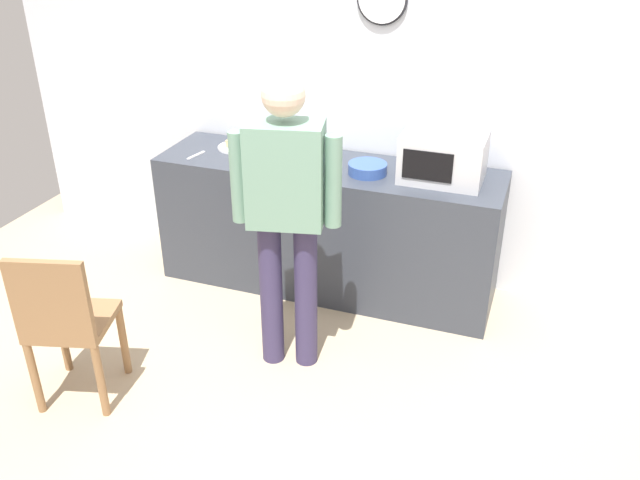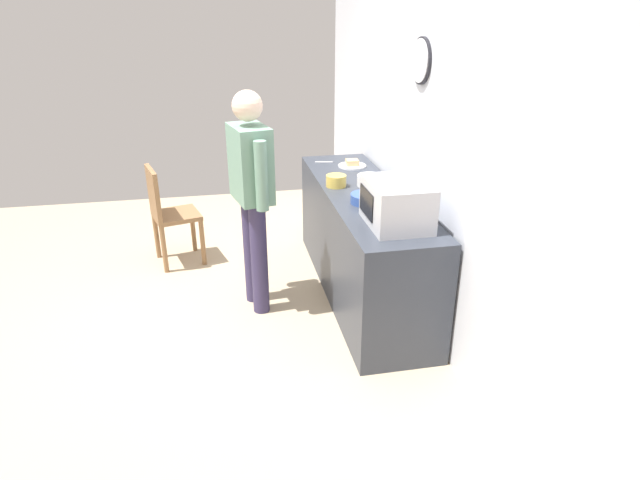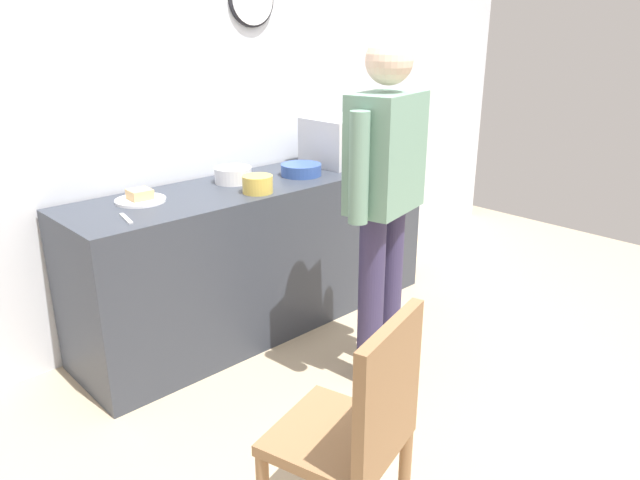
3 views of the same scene
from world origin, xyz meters
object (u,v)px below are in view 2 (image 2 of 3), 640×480
at_px(salad_bowl, 367,199).
at_px(wooden_chair, 168,211).
at_px(microwave, 397,204).
at_px(spoon_utensil, 324,162).
at_px(fork_utensil, 436,223).
at_px(sandwich_plate, 352,165).
at_px(mixing_bowl, 370,181).
at_px(person_standing, 252,187).
at_px(cereal_bowl, 336,181).

bearing_deg(salad_bowl, wooden_chair, -126.53).
height_order(microwave, spoon_utensil, microwave).
bearing_deg(salad_bowl, microwave, 8.86).
bearing_deg(wooden_chair, microwave, 45.33).
bearing_deg(fork_utensil, wooden_chair, -131.00).
relative_size(sandwich_plate, spoon_utensil, 1.51).
bearing_deg(sandwich_plate, spoon_utensil, -130.32).
bearing_deg(fork_utensil, mixing_bowl, -167.33).
bearing_deg(person_standing, fork_utensil, 59.07).
xyz_separation_m(sandwich_plate, person_standing, (0.78, -0.98, 0.09)).
height_order(spoon_utensil, wooden_chair, wooden_chair).
distance_m(microwave, cereal_bowl, 0.92).
distance_m(fork_utensil, person_standing, 1.38).
xyz_separation_m(cereal_bowl, fork_utensil, (0.94, 0.48, -0.04)).
relative_size(sandwich_plate, person_standing, 0.15).
xyz_separation_m(spoon_utensil, wooden_chair, (0.02, -1.48, -0.38)).
xyz_separation_m(fork_utensil, spoon_utensil, (-1.68, -0.43, 0.00)).
relative_size(cereal_bowl, fork_utensil, 0.97).
xyz_separation_m(microwave, salad_bowl, (-0.46, -0.07, -0.12)).
height_order(mixing_bowl, person_standing, person_standing).
relative_size(spoon_utensil, person_standing, 0.10).
distance_m(fork_utensil, wooden_chair, 2.55).
height_order(microwave, salad_bowl, microwave).
distance_m(salad_bowl, person_standing, 0.87).
xyz_separation_m(sandwich_plate, wooden_chair, (-0.17, -1.70, -0.40)).
distance_m(mixing_bowl, fork_utensil, 0.92).
distance_m(microwave, spoon_utensil, 1.65).
bearing_deg(microwave, sandwich_plate, 177.28).
relative_size(cereal_bowl, person_standing, 0.10).
distance_m(salad_bowl, wooden_chair, 1.99).
xyz_separation_m(salad_bowl, person_standing, (-0.21, -0.84, 0.08)).
height_order(cereal_bowl, wooden_chair, cereal_bowl).
xyz_separation_m(microwave, person_standing, (-0.67, -0.91, -0.04)).
bearing_deg(salad_bowl, person_standing, -103.97).
height_order(fork_utensil, wooden_chair, wooden_chair).
distance_m(sandwich_plate, wooden_chair, 1.76).
height_order(sandwich_plate, cereal_bowl, cereal_bowl).
height_order(microwave, sandwich_plate, microwave).
xyz_separation_m(mixing_bowl, fork_utensil, (0.90, 0.20, -0.04)).
distance_m(cereal_bowl, spoon_utensil, 0.74).
relative_size(salad_bowl, mixing_bowl, 1.15).
bearing_deg(wooden_chair, mixing_bowl, 66.02).
relative_size(mixing_bowl, person_standing, 0.12).
xyz_separation_m(sandwich_plate, spoon_utensil, (-0.19, -0.23, -0.02)).
bearing_deg(wooden_chair, fork_utensil, 49.00).
distance_m(sandwich_plate, fork_utensil, 1.50).
bearing_deg(mixing_bowl, sandwich_plate, -179.97).
bearing_deg(sandwich_plate, microwave, -2.72).
bearing_deg(cereal_bowl, mixing_bowl, 82.53).
distance_m(spoon_utensil, person_standing, 1.23).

